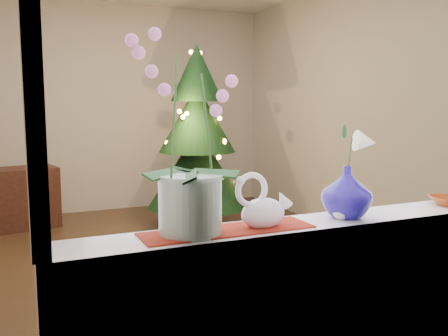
% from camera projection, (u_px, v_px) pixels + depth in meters
% --- Properties ---
extents(ground, '(5.00, 5.00, 0.00)m').
position_uv_depth(ground, '(155.00, 265.00, 4.39)').
color(ground, '#3A2718').
rests_on(ground, ground).
extents(wall_back, '(4.50, 0.10, 2.70)m').
position_uv_depth(wall_back, '(99.00, 108.00, 6.47)').
color(wall_back, beige).
rests_on(wall_back, ground).
extents(wall_front, '(4.50, 0.10, 2.70)m').
position_uv_depth(wall_front, '(330.00, 121.00, 1.95)').
color(wall_front, beige).
rests_on(wall_front, ground).
extents(wall_right, '(0.10, 5.00, 2.70)m').
position_uv_depth(wall_right, '(365.00, 110.00, 5.12)').
color(wall_right, beige).
rests_on(wall_right, ground).
extents(windowsill, '(2.20, 0.26, 0.04)m').
position_uv_depth(windowsill, '(309.00, 226.00, 2.12)').
color(windowsill, white).
rests_on(windowsill, window_apron).
extents(window_frame, '(2.22, 0.06, 1.60)m').
position_uv_depth(window_frame, '(328.00, 30.00, 1.93)').
color(window_frame, white).
rests_on(window_frame, windowsill).
extents(runner, '(0.70, 0.20, 0.01)m').
position_uv_depth(runner, '(228.00, 230.00, 1.97)').
color(runner, maroon).
rests_on(runner, windowsill).
extents(orchid_pot, '(0.29, 0.29, 0.77)m').
position_uv_depth(orchid_pot, '(189.00, 134.00, 1.87)').
color(orchid_pot, white).
rests_on(orchid_pot, windowsill).
extents(swan, '(0.27, 0.16, 0.22)m').
position_uv_depth(swan, '(263.00, 201.00, 2.00)').
color(swan, white).
rests_on(swan, windowsill).
extents(blue_vase, '(0.32, 0.32, 0.26)m').
position_uv_depth(blue_vase, '(347.00, 188.00, 2.18)').
color(blue_vase, navy).
rests_on(blue_vase, windowsill).
extents(lily, '(0.15, 0.08, 0.20)m').
position_uv_depth(lily, '(349.00, 135.00, 2.15)').
color(lily, white).
rests_on(lily, blue_vase).
extents(paperweight, '(0.10, 0.10, 0.07)m').
position_uv_depth(paperweight, '(341.00, 211.00, 2.15)').
color(paperweight, silver).
rests_on(paperweight, windowsill).
extents(xmas_tree, '(1.34, 1.34, 2.07)m').
position_uv_depth(xmas_tree, '(197.00, 137.00, 5.61)').
color(xmas_tree, black).
rests_on(xmas_tree, ground).
extents(side_table, '(0.99, 0.63, 0.69)m').
position_uv_depth(side_table, '(14.00, 199.00, 5.62)').
color(side_table, black).
rests_on(side_table, ground).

